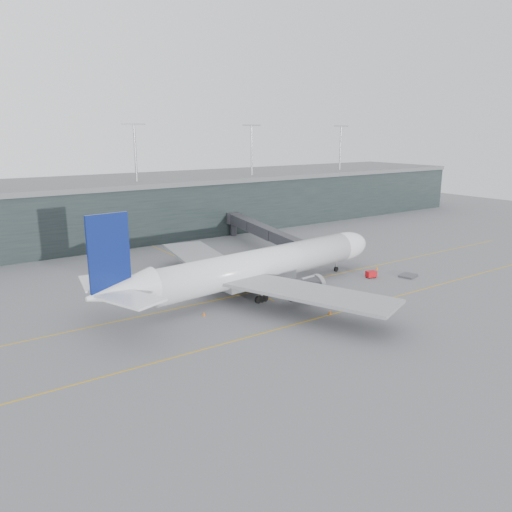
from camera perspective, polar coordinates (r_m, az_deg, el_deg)
ground at (r=88.59m, az=-4.41°, el=-4.02°), size 320.00×320.00×0.00m
taxiline_a at (r=85.32m, az=-3.04°, el=-4.70°), size 160.00×0.25×0.02m
taxiline_b at (r=73.01m, az=3.65°, el=-8.01°), size 160.00×0.25×0.02m
taxiline_lead_main at (r=107.76m, az=-7.50°, el=-0.82°), size 0.25×60.00×0.02m
terminal at (r=138.96m, az=-16.72°, el=5.24°), size 240.00×36.00×29.00m
main_aircraft at (r=86.47m, az=0.35°, el=-1.18°), size 59.81×55.91×16.76m
jet_bridge at (r=118.48m, az=-0.20°, el=2.98°), size 11.24×43.78×6.28m
gse_cart at (r=98.65m, az=13.02°, el=-2.02°), size 2.14×1.59×1.32m
baggage_dolly at (r=101.39m, az=16.99°, el=-2.15°), size 4.06×3.60×0.34m
uld_a at (r=93.21m, az=-10.41°, el=-2.62°), size 2.74×2.52×2.02m
uld_b at (r=97.02m, az=-10.18°, el=-2.01°), size 2.25×1.92×1.83m
uld_c at (r=98.15m, az=-7.29°, el=-1.66°), size 2.50×2.16×1.98m
cone_nose at (r=104.76m, az=13.63°, el=-1.31°), size 0.50×0.50×0.80m
cone_wing_stbd at (r=78.19m, az=8.46°, el=-6.35°), size 0.44×0.44×0.70m
cone_wing_port at (r=101.07m, az=-2.17°, el=-1.48°), size 0.49×0.49×0.77m
cone_tail at (r=77.03m, az=-5.96°, el=-6.59°), size 0.44×0.44×0.70m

